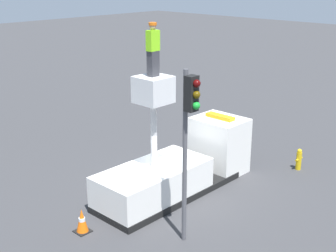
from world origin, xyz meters
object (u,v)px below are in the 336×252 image
at_px(bucket_truck, 179,167).
at_px(fire_hydrant, 299,159).
at_px(traffic_light_pole, 189,124).
at_px(worker, 153,50).
at_px(traffic_cone_rear, 82,221).

xyz_separation_m(bucket_truck, fire_hydrant, (4.81, -2.35, -0.46)).
bearing_deg(fire_hydrant, traffic_light_pole, -178.02).
distance_m(bucket_truck, worker, 4.72).
relative_size(bucket_truck, worker, 3.87).
distance_m(bucket_truck, fire_hydrant, 5.37).
xyz_separation_m(fire_hydrant, traffic_cone_rear, (-9.16, 2.52, -0.07)).
relative_size(fire_hydrant, traffic_cone_rear, 1.15).
bearing_deg(bucket_truck, traffic_cone_rear, 177.79).
distance_m(bucket_truck, traffic_cone_rear, 4.39).
bearing_deg(worker, traffic_cone_rear, 176.85).
bearing_deg(traffic_light_pole, fire_hydrant, 1.98).
xyz_separation_m(traffic_light_pole, traffic_cone_rear, (-1.88, 2.77, -3.39)).
xyz_separation_m(worker, traffic_cone_rear, (-3.05, 0.17, -5.07)).
height_order(traffic_light_pole, fire_hydrant, traffic_light_pole).
relative_size(worker, traffic_cone_rear, 2.21).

